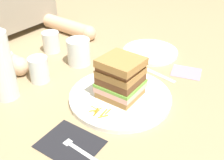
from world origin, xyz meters
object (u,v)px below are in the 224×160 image
at_px(knife, 152,71).
at_px(empty_tumbler_1, 39,69).
at_px(empty_tumbler_2, 4,64).
at_px(napkin_dark, 70,144).
at_px(juice_glass, 79,53).
at_px(fork, 77,147).
at_px(main_plate, 120,97).
at_px(empty_tumbler_0, 51,42).
at_px(sandwich, 121,78).
at_px(napkin_pink, 186,72).
at_px(side_plate, 150,52).

bearing_deg(knife, empty_tumbler_1, 135.46).
bearing_deg(empty_tumbler_2, napkin_dark, -104.48).
relative_size(juice_glass, empty_tumbler_1, 1.11).
bearing_deg(fork, empty_tumbler_2, 76.19).
relative_size(main_plate, knife, 1.48).
bearing_deg(empty_tumbler_2, empty_tumbler_0, 0.49).
distance_m(sandwich, juice_glass, 0.26).
xyz_separation_m(main_plate, empty_tumbler_0, (0.09, 0.39, 0.03)).
distance_m(knife, empty_tumbler_1, 0.37).
relative_size(juice_glass, napkin_pink, 0.95).
xyz_separation_m(main_plate, sandwich, (-0.00, -0.00, 0.07)).
xyz_separation_m(juice_glass, empty_tumbler_1, (-0.16, 0.02, 0.00)).
distance_m(empty_tumbler_2, napkin_pink, 0.61).
distance_m(fork, juice_glass, 0.41).
distance_m(empty_tumbler_1, empty_tumbler_2, 0.13).
height_order(sandwich, juice_glass, sandwich).
bearing_deg(empty_tumbler_2, fork, -103.81).
bearing_deg(napkin_pink, main_plate, 160.30).
distance_m(main_plate, juice_glass, 0.26).
bearing_deg(napkin_dark, napkin_pink, -9.75).
xyz_separation_m(sandwich, napkin_pink, (0.26, -0.09, -0.07)).
height_order(fork, empty_tumbler_0, empty_tumbler_0).
relative_size(sandwich, knife, 0.63).
distance_m(napkin_dark, knife, 0.41).
distance_m(napkin_dark, fork, 0.02).
distance_m(napkin_dark, side_plate, 0.53).
xyz_separation_m(knife, empty_tumbler_2, (-0.30, 0.38, 0.03)).
height_order(sandwich, knife, sandwich).
relative_size(knife, empty_tumbler_2, 2.80).
height_order(napkin_dark, knife, same).
xyz_separation_m(empty_tumbler_1, side_plate, (0.38, -0.19, -0.03)).
height_order(sandwich, napkin_dark, sandwich).
bearing_deg(napkin_dark, side_plate, 9.52).
xyz_separation_m(napkin_dark, empty_tumbler_0, (0.31, 0.40, 0.04)).
bearing_deg(knife, fork, -174.94).
height_order(juice_glass, side_plate, juice_glass).
relative_size(juice_glass, side_plate, 0.44).
bearing_deg(juice_glass, napkin_pink, -62.71).
height_order(fork, napkin_pink, fork).
distance_m(juice_glass, empty_tumbler_0, 0.15).
height_order(knife, side_plate, side_plate).
bearing_deg(sandwich, knife, 1.34).
bearing_deg(knife, sandwich, -178.66).
distance_m(sandwich, empty_tumbler_1, 0.28).
bearing_deg(napkin_pink, fork, 172.90).
bearing_deg(empty_tumbler_0, napkin_dark, -127.81).
xyz_separation_m(napkin_dark, empty_tumbler_2, (0.10, 0.40, 0.03)).
relative_size(knife, empty_tumbler_0, 2.61).
xyz_separation_m(main_plate, napkin_dark, (-0.22, -0.01, -0.01)).
bearing_deg(knife, napkin_pink, -54.95).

